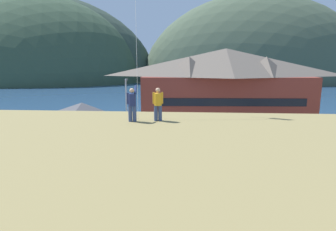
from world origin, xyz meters
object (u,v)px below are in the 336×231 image
(storage_shed_near_lot, at_px, (83,124))
(parked_car_lone_by_shed, at_px, (214,145))
(parked_car_mid_row_center, at_px, (130,145))
(wharf_dock, at_px, (182,109))
(moored_boat_wharfside, at_px, (167,105))
(parking_light_pole, at_px, (126,106))
(parked_car_mid_row_near, at_px, (310,149))
(person_companion, at_px, (158,103))
(parked_car_mid_row_far, at_px, (155,160))
(harbor_lodge, at_px, (225,85))
(person_kite_flyer, at_px, (132,103))
(parked_car_front_row_red, at_px, (36,164))

(storage_shed_near_lot, height_order, parked_car_lone_by_shed, storage_shed_near_lot)
(parked_car_mid_row_center, bearing_deg, wharf_dock, 79.63)
(wharf_dock, relative_size, parked_car_mid_row_center, 3.01)
(moored_boat_wharfside, distance_m, parked_car_mid_row_center, 29.67)
(parking_light_pole, bearing_deg, moored_boat_wharfside, 83.23)
(storage_shed_near_lot, relative_size, parked_car_mid_row_near, 1.86)
(parking_light_pole, bearing_deg, wharf_dock, 74.60)
(moored_boat_wharfside, distance_m, parked_car_mid_row_near, 34.00)
(parked_car_mid_row_near, height_order, person_companion, person_companion)
(moored_boat_wharfside, height_order, person_companion, person_companion)
(parked_car_mid_row_far, bearing_deg, harbor_lodge, 66.75)
(harbor_lodge, height_order, parked_car_lone_by_shed, harbor_lodge)
(parking_light_pole, relative_size, person_kite_flyer, 4.10)
(parking_light_pole, bearing_deg, harbor_lodge, 39.65)
(wharf_dock, xyz_separation_m, parked_car_mid_row_near, (13.57, -27.28, 0.71))
(wharf_dock, distance_m, parked_car_lone_by_shed, 27.09)
(parked_car_mid_row_near, height_order, parked_car_mid_row_far, same)
(parked_car_mid_row_far, height_order, person_companion, person_companion)
(parked_car_mid_row_near, relative_size, parked_car_lone_by_shed, 1.00)
(wharf_dock, distance_m, moored_boat_wharfside, 4.00)
(parked_car_front_row_red, relative_size, parked_car_mid_row_near, 1.01)
(storage_shed_near_lot, bearing_deg, parking_light_pole, 22.47)
(wharf_dock, xyz_separation_m, parked_car_lone_by_shed, (3.89, -26.80, 0.71))
(storage_shed_near_lot, relative_size, parked_car_mid_row_center, 1.86)
(harbor_lodge, distance_m, parked_car_front_row_red, 28.91)
(moored_boat_wharfside, relative_size, parking_light_pole, 0.81)
(moored_boat_wharfside, height_order, person_kite_flyer, person_kite_flyer)
(storage_shed_near_lot, relative_size, parking_light_pole, 1.03)
(moored_boat_wharfside, bearing_deg, parking_light_pole, -96.77)
(parked_car_lone_by_shed, bearing_deg, parked_car_mid_row_near, -2.84)
(harbor_lodge, bearing_deg, wharf_dock, 119.44)
(parked_car_front_row_red, bearing_deg, moored_boat_wharfside, 76.34)
(wharf_dock, xyz_separation_m, parked_car_mid_row_center, (-5.01, -27.36, 0.71))
(parked_car_mid_row_center, bearing_deg, parked_car_front_row_red, -139.03)
(harbor_lodge, distance_m, parked_car_mid_row_near, 17.56)
(parked_car_mid_row_far, distance_m, parked_car_mid_row_center, 5.47)
(storage_shed_near_lot, bearing_deg, person_companion, -57.71)
(storage_shed_near_lot, xyz_separation_m, wharf_dock, (10.96, 24.64, -2.32))
(parked_car_mid_row_center, height_order, parked_car_lone_by_shed, same)
(parked_car_lone_by_shed, bearing_deg, harbor_lodge, 79.18)
(person_kite_flyer, bearing_deg, wharf_dock, 87.52)
(moored_boat_wharfside, distance_m, person_kite_flyer, 44.31)
(harbor_lodge, bearing_deg, parked_car_front_row_red, -131.04)
(wharf_dock, bearing_deg, moored_boat_wharfside, 145.56)
(moored_boat_wharfside, xyz_separation_m, parked_car_lone_by_shed, (7.18, -29.05, 0.34))
(moored_boat_wharfside, bearing_deg, parked_car_mid_row_far, -87.50)
(parked_car_mid_row_center, bearing_deg, storage_shed_near_lot, 155.41)
(harbor_lodge, relative_size, parked_car_front_row_red, 6.29)
(harbor_lodge, xyz_separation_m, moored_boat_wharfside, (-10.02, 14.18, -5.45))
(wharf_dock, relative_size, moored_boat_wharfside, 2.04)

